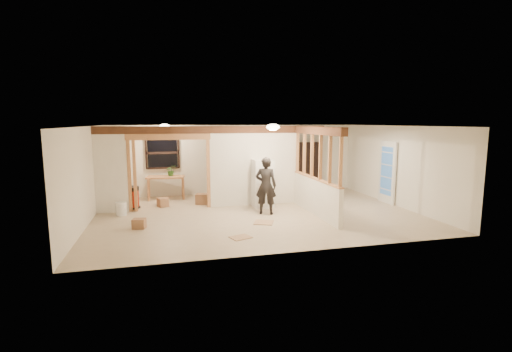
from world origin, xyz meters
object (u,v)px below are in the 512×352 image
object	(u,v)px
shop_vac	(131,197)
work_table	(166,188)
refrigerator	(263,183)
woman	(266,186)
bookshelf	(309,167)

from	to	relation	value
shop_vac	work_table	bearing A→B (deg)	49.28
refrigerator	shop_vac	world-z (taller)	refrigerator
refrigerator	work_table	distance (m)	3.51
refrigerator	work_table	size ratio (longest dim) A/B	1.18
refrigerator	woman	world-z (taller)	woman
refrigerator	bookshelf	distance (m)	3.24
shop_vac	refrigerator	bearing A→B (deg)	-10.33
refrigerator	woman	distance (m)	0.93
woman	bookshelf	xyz separation A→B (m)	(2.55, 3.09, 0.11)
woman	shop_vac	size ratio (longest dim) A/B	2.41
work_table	shop_vac	size ratio (longest dim) A/B	1.82
refrigerator	woman	size ratio (longest dim) A/B	0.89
refrigerator	woman	bearing A→B (deg)	-99.76
shop_vac	bookshelf	world-z (taller)	bookshelf
bookshelf	work_table	bearing A→B (deg)	-177.32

